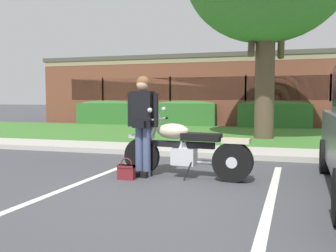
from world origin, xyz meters
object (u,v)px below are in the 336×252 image
(handbag, at_px, (126,171))
(hedge_center_left, at_px, (185,113))
(hedge_left, at_px, (108,112))
(brick_building, at_px, (252,92))
(rider_person, at_px, (143,118))
(hedge_center_right, at_px, (274,114))
(motorcycle, at_px, (190,149))

(handbag, distance_m, hedge_center_left, 11.87)
(handbag, relative_size, hedge_left, 0.12)
(brick_building, bearing_deg, rider_person, -92.77)
(rider_person, distance_m, handbag, 0.92)
(hedge_left, height_order, hedge_center_right, same)
(rider_person, relative_size, hedge_center_right, 0.53)
(handbag, xyz_separation_m, hedge_left, (-5.97, 11.71, 0.51))
(motorcycle, height_order, hedge_center_right, motorcycle)
(rider_person, xyz_separation_m, hedge_left, (-6.15, 11.41, -0.34))
(motorcycle, height_order, hedge_center_left, motorcycle)
(rider_person, distance_m, hedge_center_left, 11.59)
(handbag, xyz_separation_m, hedge_center_right, (2.27, 11.71, 0.51))
(hedge_left, bearing_deg, rider_person, -61.68)
(motorcycle, height_order, handbag, motorcycle)
(motorcycle, relative_size, hedge_center_left, 0.75)
(rider_person, bearing_deg, hedge_center_left, 100.08)
(motorcycle, bearing_deg, rider_person, -173.38)
(hedge_left, xyz_separation_m, brick_building, (6.95, 5.06, 1.11))
(handbag, height_order, hedge_center_left, hedge_center_left)
(handbag, xyz_separation_m, brick_building, (0.98, 16.77, 1.61))
(hedge_left, relative_size, hedge_center_right, 0.97)
(hedge_left, distance_m, brick_building, 8.66)
(brick_building, bearing_deg, hedge_left, -143.94)
(motorcycle, height_order, hedge_left, motorcycle)
(motorcycle, bearing_deg, hedge_center_left, 104.00)
(motorcycle, bearing_deg, hedge_center_right, 83.46)
(rider_person, bearing_deg, handbag, -120.72)
(motorcycle, distance_m, rider_person, 0.94)
(motorcycle, distance_m, brick_building, 16.43)
(motorcycle, relative_size, brick_building, 0.10)
(handbag, xyz_separation_m, hedge_center_left, (-1.85, 11.71, 0.51))
(motorcycle, distance_m, handbag, 1.11)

